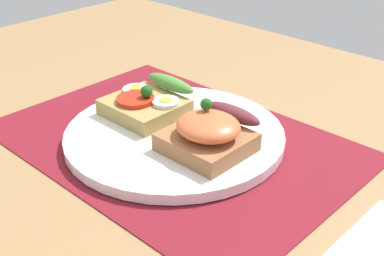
% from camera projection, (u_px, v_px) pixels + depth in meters
% --- Properties ---
extents(ground_plane, '(1.20, 0.90, 0.03)m').
position_uv_depth(ground_plane, '(175.00, 153.00, 0.66)').
color(ground_plane, '#9C764A').
extents(placemat, '(0.44, 0.31, 0.00)m').
position_uv_depth(placemat, '(175.00, 141.00, 0.65)').
color(placemat, maroon).
rests_on(placemat, ground_plane).
extents(plate, '(0.27, 0.27, 0.01)m').
position_uv_depth(plate, '(175.00, 135.00, 0.65)').
color(plate, white).
rests_on(plate, placemat).
extents(sandwich_egg_tomato, '(0.10, 0.10, 0.04)m').
position_uv_depth(sandwich_egg_tomato, '(148.00, 102.00, 0.68)').
color(sandwich_egg_tomato, '#A78C4D').
rests_on(sandwich_egg_tomato, plate).
extents(sandwich_salmon, '(0.09, 0.10, 0.06)m').
position_uv_depth(sandwich_salmon, '(210.00, 133.00, 0.59)').
color(sandwich_salmon, '#9E6941').
rests_on(sandwich_salmon, plate).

